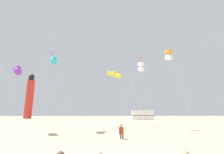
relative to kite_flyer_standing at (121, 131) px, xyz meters
The scene contains 11 objects.
kite_flyer_standing is the anchor object (origin of this frame).
kite_diamond_blue 14.21m from the kite_flyer_standing, 139.41° to the left, with size 1.69×1.69×10.11m.
kite_tube_violet 13.21m from the kite_flyer_standing, 158.68° to the left, with size 3.42×3.64×7.33m.
kite_box_white 11.40m from the kite_flyer_standing, 65.33° to the left, with size 2.44×2.44×8.75m.
kite_diamond_magenta 18.23m from the kite_flyer_standing, 123.11° to the left, with size 3.33×2.31×13.03m.
kite_tube_cyan 12.28m from the kite_flyer_standing, 142.55° to the left, with size 3.06×3.41×8.96m.
kite_diamond_scarlet 15.38m from the kite_flyer_standing, 69.45° to the left, with size 1.80×1.80×10.94m.
kite_tube_gold 15.75m from the kite_flyer_standing, 89.12° to the left, with size 3.18×2.81×9.17m.
kite_box_orange 11.67m from the kite_flyer_standing, 38.66° to the left, with size 2.94×2.50×9.53m.
lighthouse_distant 57.33m from the kite_flyer_standing, 121.21° to the left, with size 2.80×2.80×16.80m.
rv_van_white 37.99m from the kite_flyer_standing, 74.49° to the left, with size 6.57×2.73×2.80m.
Camera 1 is at (-0.01, -7.37, 2.03)m, focal length 26.04 mm.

